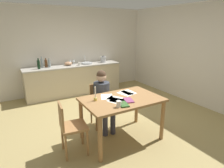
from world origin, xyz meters
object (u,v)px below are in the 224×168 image
at_px(chair_side_empty, 70,126).
at_px(sink_unit, 87,63).
at_px(coffee_mug, 119,104).
at_px(bottle_sauce, 49,63).
at_px(book_magazine, 123,104).
at_px(person_seated, 103,96).
at_px(stovetop_kettle, 103,59).
at_px(bottle_wine_red, 46,63).
at_px(dining_table, 122,104).
at_px(candlestick, 95,97).
at_px(book_cookery, 129,100).
at_px(chair_at_table, 100,103).
at_px(wine_glass_by_kettle, 70,61).
at_px(teacup_on_counter, 79,64).
at_px(bottle_oil, 39,64).
at_px(wine_glass_near_sink, 74,61).
at_px(bottle_vinegar, 42,63).
at_px(mixing_bowl, 68,63).

bearing_deg(chair_side_empty, sink_unit, 62.30).
relative_size(coffee_mug, bottle_sauce, 0.46).
bearing_deg(book_magazine, coffee_mug, -151.98).
height_order(person_seated, sink_unit, person_seated).
bearing_deg(stovetop_kettle, bottle_wine_red, 177.46).
bearing_deg(sink_unit, dining_table, -100.70).
relative_size(chair_side_empty, sink_unit, 2.46).
bearing_deg(candlestick, book_cookery, -30.52).
height_order(chair_at_table, book_cookery, chair_at_table).
bearing_deg(stovetop_kettle, book_cookery, -109.67).
bearing_deg(book_cookery, bottle_sauce, 117.90).
xyz_separation_m(sink_unit, bottle_sauce, (-1.13, 0.04, 0.08)).
height_order(book_magazine, wine_glass_by_kettle, wine_glass_by_kettle).
bearing_deg(person_seated, book_cookery, -78.41).
xyz_separation_m(person_seated, wine_glass_by_kettle, (0.15, 2.49, 0.33)).
xyz_separation_m(person_seated, book_magazine, (-0.04, -0.80, 0.13)).
relative_size(book_cookery, bottle_wine_red, 0.89).
height_order(candlestick, sink_unit, sink_unit).
distance_m(bottle_wine_red, teacup_on_counter, 0.95).
height_order(bottle_wine_red, stovetop_kettle, bottle_wine_red).
relative_size(candlestick, book_cookery, 1.08).
distance_m(chair_at_table, person_seated, 0.24).
xyz_separation_m(bottle_oil, teacup_on_counter, (1.14, -0.08, -0.08)).
distance_m(book_magazine, sink_unit, 3.22).
relative_size(chair_side_empty, wine_glass_near_sink, 5.74).
distance_m(bottle_sauce, wine_glass_near_sink, 0.76).
height_order(dining_table, bottle_sauce, bottle_sauce).
bearing_deg(wine_glass_by_kettle, coffee_mug, -95.10).
bearing_deg(bottle_vinegar, chair_side_empty, -93.29).
bearing_deg(stovetop_kettle, mixing_bowl, 177.09).
distance_m(wine_glass_near_sink, wine_glass_by_kettle, 0.12).
bearing_deg(teacup_on_counter, wine_glass_by_kettle, 122.64).
bearing_deg(sink_unit, bottle_sauce, 177.95).
bearing_deg(teacup_on_counter, person_seated, -98.97).
height_order(dining_table, teacup_on_counter, teacup_on_counter).
xyz_separation_m(book_cookery, bottle_vinegar, (-0.82, 3.12, 0.23)).
relative_size(bottle_vinegar, mixing_bowl, 1.35).
xyz_separation_m(chair_at_table, mixing_bowl, (0.06, 2.25, 0.46)).
bearing_deg(person_seated, chair_side_empty, -149.32).
bearing_deg(bottle_sauce, bottle_vinegar, 166.38).
xyz_separation_m(sink_unit, wine_glass_by_kettle, (-0.49, 0.15, 0.09)).
xyz_separation_m(chair_at_table, bottle_oil, (-0.81, 2.12, 0.54)).
xyz_separation_m(candlestick, bottle_sauce, (-0.14, 2.79, 0.14)).
relative_size(mixing_bowl, wine_glass_by_kettle, 1.49).
xyz_separation_m(bottle_oil, mixing_bowl, (0.87, 0.13, -0.07)).
height_order(chair_at_table, person_seated, person_seated).
height_order(bottle_sauce, mixing_bowl, bottle_sauce).
distance_m(chair_at_table, coffee_mug, 1.05).
relative_size(bottle_wine_red, wine_glass_near_sink, 1.69).
height_order(bottle_wine_red, wine_glass_by_kettle, bottle_wine_red).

